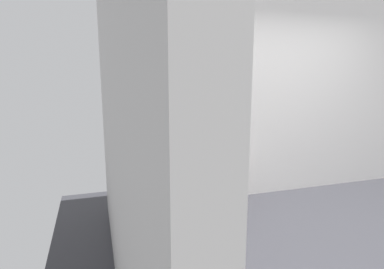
{
  "coord_description": "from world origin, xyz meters",
  "views": [
    {
      "loc": [
        -2.53,
        -2.22,
        1.75
      ],
      "look_at": [
        -1.44,
        1.35,
        0.99
      ],
      "focal_mm": 30.21,
      "sensor_mm": 36.0,
      "label": 1
    }
  ],
  "objects": [
    {
      "name": "soap_dispenser",
      "position": [
        -1.55,
        1.65,
        0.84
      ],
      "size": [
        0.06,
        0.06,
        0.17
      ],
      "color": "gray",
      "rests_on": "vanity_sink_left"
    },
    {
      "name": "wall_back",
      "position": [
        -0.02,
        1.74,
        1.38
      ],
      "size": [
        4.86,
        0.62,
        2.76
      ],
      "color": "#B7B5B2",
      "rests_on": "ground"
    },
    {
      "name": "toothbrush_cup",
      "position": [
        -2.17,
        1.64,
        0.82
      ],
      "size": [
        0.07,
        0.07,
        0.2
      ],
      "color": "silver",
      "rests_on": "vanity_sink_left"
    },
    {
      "name": "vanity_sink_left",
      "position": [
        -1.86,
        1.49,
        0.41
      ],
      "size": [
        0.77,
        0.47,
        0.76
      ],
      "color": "#56331E",
      "rests_on": "ground"
    },
    {
      "name": "toilet",
      "position": [
        -0.92,
        1.48,
        0.38
      ],
      "size": [
        0.48,
        0.63,
        1.0
      ],
      "color": "#56331E",
      "rests_on": "ground"
    },
    {
      "name": "wall_left",
      "position": [
        -2.37,
        0.0,
        1.38
      ],
      "size": [
        0.12,
        3.6,
        2.76
      ],
      "primitive_type": "cube",
      "color": "#B7B5B2",
      "rests_on": "ground"
    },
    {
      "name": "ground_plane",
      "position": [
        0.0,
        0.0,
        -0.05
      ],
      "size": [
        6.06,
        4.8,
        0.1
      ],
      "primitive_type": "cube",
      "color": "#2D2D33",
      "rests_on": "ground"
    },
    {
      "name": "tap_on_left_sink",
      "position": [
        -1.86,
        1.65,
        0.84
      ],
      "size": [
        0.03,
        0.13,
        0.11
      ],
      "color": "silver",
      "rests_on": "vanity_sink_left"
    },
    {
      "name": "bath_mat",
      "position": [
        -1.86,
        0.9,
        0.01
      ],
      "size": [
        0.68,
        0.44,
        0.01
      ],
      "primitive_type": "cube",
      "color": "slate",
      "rests_on": "ground"
    }
  ]
}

